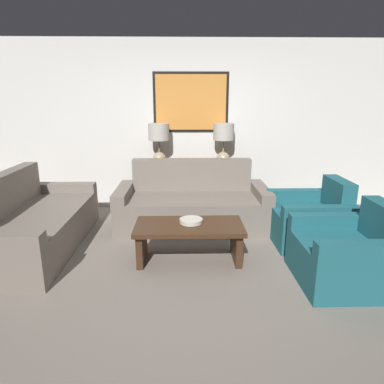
{
  "coord_description": "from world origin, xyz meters",
  "views": [
    {
      "loc": [
        -0.12,
        -3.27,
        1.76
      ],
      "look_at": [
        -0.02,
        0.78,
        0.65
      ],
      "focal_mm": 32.0,
      "sensor_mm": 36.0,
      "label": 1
    }
  ],
  "objects_px": {
    "armchair_near_camera": "(347,255)",
    "coffee_table": "(189,234)",
    "decorative_bowl": "(191,221)",
    "table_lamp_right": "(223,139)",
    "couch_by_back_wall": "(192,205)",
    "console_table": "(191,188)",
    "table_lamp_left": "(159,139)",
    "armchair_near_back_wall": "(310,220)",
    "couch_by_side": "(33,225)"
  },
  "relations": [
    {
      "from": "armchair_near_camera",
      "to": "table_lamp_right",
      "type": "bearing_deg",
      "value": 112.9
    },
    {
      "from": "console_table",
      "to": "table_lamp_right",
      "type": "xyz_separation_m",
      "value": [
        0.5,
        0.0,
        0.79
      ]
    },
    {
      "from": "table_lamp_right",
      "to": "coffee_table",
      "type": "bearing_deg",
      "value": -107.4
    },
    {
      "from": "armchair_near_back_wall",
      "to": "decorative_bowl",
      "type": "bearing_deg",
      "value": -163.65
    },
    {
      "from": "console_table",
      "to": "armchair_near_camera",
      "type": "xyz_separation_m",
      "value": [
        1.48,
        -2.31,
        -0.08
      ]
    },
    {
      "from": "couch_by_back_wall",
      "to": "decorative_bowl",
      "type": "bearing_deg",
      "value": -92.23
    },
    {
      "from": "coffee_table",
      "to": "armchair_near_back_wall",
      "type": "bearing_deg",
      "value": 18.11
    },
    {
      "from": "decorative_bowl",
      "to": "armchair_near_camera",
      "type": "height_order",
      "value": "armchair_near_camera"
    },
    {
      "from": "console_table",
      "to": "armchair_near_camera",
      "type": "distance_m",
      "value": 2.74
    },
    {
      "from": "console_table",
      "to": "decorative_bowl",
      "type": "relative_size",
      "value": 5.83
    },
    {
      "from": "couch_by_back_wall",
      "to": "coffee_table",
      "type": "distance_m",
      "value": 1.11
    },
    {
      "from": "couch_by_back_wall",
      "to": "decorative_bowl",
      "type": "distance_m",
      "value": 1.06
    },
    {
      "from": "console_table",
      "to": "coffee_table",
      "type": "bearing_deg",
      "value": -92.02
    },
    {
      "from": "console_table",
      "to": "armchair_near_camera",
      "type": "relative_size",
      "value": 1.71
    },
    {
      "from": "couch_by_back_wall",
      "to": "armchair_near_camera",
      "type": "relative_size",
      "value": 2.38
    },
    {
      "from": "console_table",
      "to": "decorative_bowl",
      "type": "distance_m",
      "value": 1.75
    },
    {
      "from": "coffee_table",
      "to": "armchair_near_camera",
      "type": "relative_size",
      "value": 1.35
    },
    {
      "from": "table_lamp_right",
      "to": "armchair_near_back_wall",
      "type": "height_order",
      "value": "table_lamp_right"
    },
    {
      "from": "decorative_bowl",
      "to": "armchair_near_back_wall",
      "type": "distance_m",
      "value": 1.59
    },
    {
      "from": "table_lamp_left",
      "to": "table_lamp_right",
      "type": "height_order",
      "value": "same"
    },
    {
      "from": "armchair_near_camera",
      "to": "coffee_table",
      "type": "bearing_deg",
      "value": 161.89
    },
    {
      "from": "table_lamp_left",
      "to": "decorative_bowl",
      "type": "xyz_separation_m",
      "value": [
        0.46,
        -1.74,
        -0.7
      ]
    },
    {
      "from": "armchair_near_camera",
      "to": "console_table",
      "type": "bearing_deg",
      "value": 122.61
    },
    {
      "from": "couch_by_back_wall",
      "to": "decorative_bowl",
      "type": "xyz_separation_m",
      "value": [
        -0.04,
        -1.05,
        0.15
      ]
    },
    {
      "from": "couch_by_side",
      "to": "armchair_near_back_wall",
      "type": "relative_size",
      "value": 2.38
    },
    {
      "from": "table_lamp_right",
      "to": "couch_by_side",
      "type": "distance_m",
      "value": 2.95
    },
    {
      "from": "table_lamp_left",
      "to": "couch_by_back_wall",
      "type": "relative_size",
      "value": 0.32
    },
    {
      "from": "console_table",
      "to": "coffee_table",
      "type": "distance_m",
      "value": 1.81
    },
    {
      "from": "couch_by_side",
      "to": "armchair_near_camera",
      "type": "relative_size",
      "value": 2.38
    },
    {
      "from": "armchair_near_back_wall",
      "to": "coffee_table",
      "type": "bearing_deg",
      "value": -161.89
    },
    {
      "from": "table_lamp_right",
      "to": "couch_by_side",
      "type": "relative_size",
      "value": 0.32
    },
    {
      "from": "coffee_table",
      "to": "couch_by_back_wall",
      "type": "bearing_deg",
      "value": 86.72
    },
    {
      "from": "armchair_near_back_wall",
      "to": "couch_by_side",
      "type": "bearing_deg",
      "value": -177.9
    },
    {
      "from": "table_lamp_left",
      "to": "couch_by_side",
      "type": "bearing_deg",
      "value": -135.1
    },
    {
      "from": "table_lamp_right",
      "to": "console_table",
      "type": "bearing_deg",
      "value": 180.0
    },
    {
      "from": "couch_by_back_wall",
      "to": "table_lamp_left",
      "type": "bearing_deg",
      "value": 125.83
    },
    {
      "from": "decorative_bowl",
      "to": "couch_by_back_wall",
      "type": "bearing_deg",
      "value": 87.77
    },
    {
      "from": "table_lamp_left",
      "to": "coffee_table",
      "type": "xyz_separation_m",
      "value": [
        0.44,
        -1.8,
        -0.84
      ]
    },
    {
      "from": "couch_by_back_wall",
      "to": "armchair_near_camera",
      "type": "height_order",
      "value": "couch_by_back_wall"
    },
    {
      "from": "console_table",
      "to": "couch_by_side",
      "type": "bearing_deg",
      "value": -143.59
    },
    {
      "from": "decorative_bowl",
      "to": "armchair_near_back_wall",
      "type": "height_order",
      "value": "armchair_near_back_wall"
    },
    {
      "from": "table_lamp_right",
      "to": "armchair_near_camera",
      "type": "relative_size",
      "value": 0.76
    },
    {
      "from": "table_lamp_left",
      "to": "couch_by_back_wall",
      "type": "xyz_separation_m",
      "value": [
        0.5,
        -0.7,
        -0.86
      ]
    },
    {
      "from": "console_table",
      "to": "couch_by_back_wall",
      "type": "distance_m",
      "value": 0.7
    },
    {
      "from": "couch_by_side",
      "to": "coffee_table",
      "type": "distance_m",
      "value": 1.91
    },
    {
      "from": "decorative_bowl",
      "to": "console_table",
      "type": "bearing_deg",
      "value": 88.66
    },
    {
      "from": "table_lamp_right",
      "to": "couch_by_back_wall",
      "type": "distance_m",
      "value": 1.21
    },
    {
      "from": "armchair_near_camera",
      "to": "decorative_bowl",
      "type": "bearing_deg",
      "value": 159.66
    },
    {
      "from": "coffee_table",
      "to": "decorative_bowl",
      "type": "relative_size",
      "value": 4.62
    },
    {
      "from": "coffee_table",
      "to": "armchair_near_camera",
      "type": "distance_m",
      "value": 1.62
    }
  ]
}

